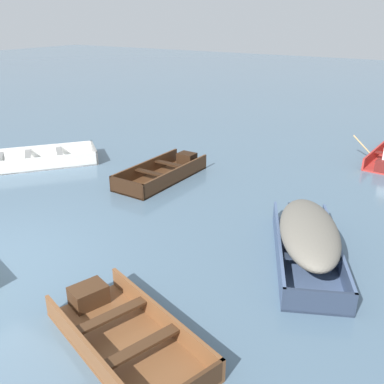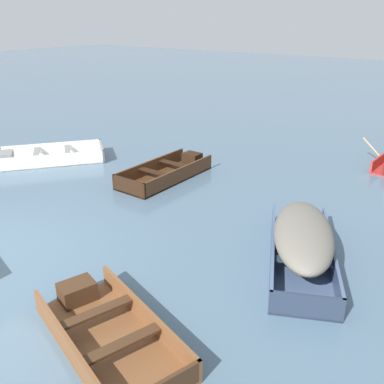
{
  "view_description": "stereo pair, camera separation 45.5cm",
  "coord_description": "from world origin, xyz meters",
  "px_view_note": "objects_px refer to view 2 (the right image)",
  "views": [
    {
      "loc": [
        6.18,
        -3.12,
        3.86
      ],
      "look_at": [
        1.66,
        3.96,
        0.35
      ],
      "focal_mm": 40.0,
      "sensor_mm": 36.0,
      "label": 1
    },
    {
      "loc": [
        6.55,
        -2.87,
        3.86
      ],
      "look_at": [
        1.66,
        3.96,
        0.35
      ],
      "focal_mm": 40.0,
      "sensor_mm": 36.0,
      "label": 2
    }
  ],
  "objects_px": {
    "skiff_dark_varnish_far_moored": "(169,172)",
    "skiff_white_mid_moored": "(47,157)",
    "skiff_wooden_brown_outer_moored": "(106,330)",
    "skiff_slate_blue_near_moored": "(303,238)"
  },
  "relations": [
    {
      "from": "skiff_white_mid_moored",
      "to": "skiff_dark_varnish_far_moored",
      "type": "distance_m",
      "value": 3.68
    },
    {
      "from": "skiff_slate_blue_near_moored",
      "to": "skiff_wooden_brown_outer_moored",
      "type": "height_order",
      "value": "skiff_slate_blue_near_moored"
    },
    {
      "from": "skiff_slate_blue_near_moored",
      "to": "skiff_white_mid_moored",
      "type": "relative_size",
      "value": 1.06
    },
    {
      "from": "skiff_slate_blue_near_moored",
      "to": "skiff_wooden_brown_outer_moored",
      "type": "xyz_separation_m",
      "value": [
        -1.32,
        -3.21,
        -0.33
      ]
    },
    {
      "from": "skiff_white_mid_moored",
      "to": "skiff_wooden_brown_outer_moored",
      "type": "height_order",
      "value": "skiff_white_mid_moored"
    },
    {
      "from": "skiff_white_mid_moored",
      "to": "skiff_dark_varnish_far_moored",
      "type": "height_order",
      "value": "skiff_dark_varnish_far_moored"
    },
    {
      "from": "skiff_dark_varnish_far_moored",
      "to": "skiff_wooden_brown_outer_moored",
      "type": "height_order",
      "value": "skiff_dark_varnish_far_moored"
    },
    {
      "from": "skiff_dark_varnish_far_moored",
      "to": "skiff_white_mid_moored",
      "type": "bearing_deg",
      "value": -163.89
    },
    {
      "from": "skiff_slate_blue_near_moored",
      "to": "skiff_white_mid_moored",
      "type": "bearing_deg",
      "value": 173.95
    },
    {
      "from": "skiff_slate_blue_near_moored",
      "to": "skiff_dark_varnish_far_moored",
      "type": "bearing_deg",
      "value": 156.74
    }
  ]
}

